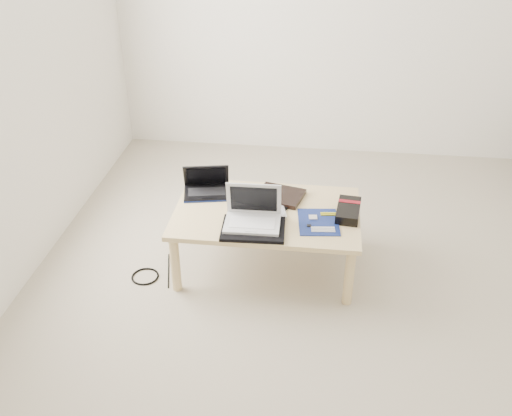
# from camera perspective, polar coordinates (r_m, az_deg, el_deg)

# --- Properties ---
(ground) EXTENTS (4.00, 4.00, 0.00)m
(ground) POSITION_cam_1_polar(r_m,az_deg,el_deg) (3.43, 10.31, -8.81)
(ground) COLOR #B3AA91
(ground) RESTS_ON ground
(coffee_table) EXTENTS (1.10, 0.70, 0.40)m
(coffee_table) POSITION_cam_1_polar(r_m,az_deg,el_deg) (3.42, 1.08, -0.98)
(coffee_table) COLOR #CEB57C
(coffee_table) RESTS_ON ground
(book) EXTENTS (0.32, 0.29, 0.03)m
(book) POSITION_cam_1_polar(r_m,az_deg,el_deg) (3.53, 2.42, 1.26)
(book) COLOR black
(book) RESTS_ON coffee_table
(netbook) EXTENTS (0.32, 0.26, 0.19)m
(netbook) POSITION_cam_1_polar(r_m,az_deg,el_deg) (3.57, -4.96, 2.09)
(netbook) COLOR black
(netbook) RESTS_ON coffee_table
(tablet) EXTENTS (0.32, 0.28, 0.01)m
(tablet) POSITION_cam_1_polar(r_m,az_deg,el_deg) (3.41, 0.68, -0.03)
(tablet) COLOR black
(tablet) RESTS_ON coffee_table
(remote) EXTENTS (0.09, 0.21, 0.02)m
(remote) POSITION_cam_1_polar(r_m,az_deg,el_deg) (3.40, 2.48, -0.12)
(remote) COLOR silver
(remote) RESTS_ON coffee_table
(neoprene_sleeve) EXTENTS (0.37, 0.28, 0.02)m
(neoprene_sleeve) POSITION_cam_1_polar(r_m,az_deg,el_deg) (3.21, -0.28, -2.10)
(neoprene_sleeve) COLOR black
(neoprene_sleeve) RESTS_ON coffee_table
(white_laptop) EXTENTS (0.32, 0.23, 0.23)m
(white_laptop) POSITION_cam_1_polar(r_m,az_deg,el_deg) (3.23, -0.33, -0.70)
(white_laptop) COLOR silver
(white_laptop) RESTS_ON neoprene_sleeve
(motherboard) EXTENTS (0.26, 0.31, 0.01)m
(motherboard) POSITION_cam_1_polar(r_m,az_deg,el_deg) (3.31, 6.29, -1.39)
(motherboard) COLOR navy
(motherboard) RESTS_ON coffee_table
(gpu_box) EXTENTS (0.16, 0.27, 0.06)m
(gpu_box) POSITION_cam_1_polar(r_m,az_deg,el_deg) (3.39, 9.22, -0.24)
(gpu_box) COLOR black
(gpu_box) RESTS_ON coffee_table
(cable_coil) EXTENTS (0.11, 0.11, 0.01)m
(cable_coil) POSITION_cam_1_polar(r_m,az_deg,el_deg) (3.37, -1.27, -0.49)
(cable_coil) COLOR black
(cable_coil) RESTS_ON coffee_table
(floor_cable_coil) EXTENTS (0.20, 0.20, 0.01)m
(floor_cable_coil) POSITION_cam_1_polar(r_m,az_deg,el_deg) (3.58, -11.03, -6.73)
(floor_cable_coil) COLOR black
(floor_cable_coil) RESTS_ON ground
(floor_cable_trail) EXTENTS (0.09, 0.33, 0.01)m
(floor_cable_trail) POSITION_cam_1_polar(r_m,az_deg,el_deg) (3.61, -8.74, -6.19)
(floor_cable_trail) COLOR black
(floor_cable_trail) RESTS_ON ground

